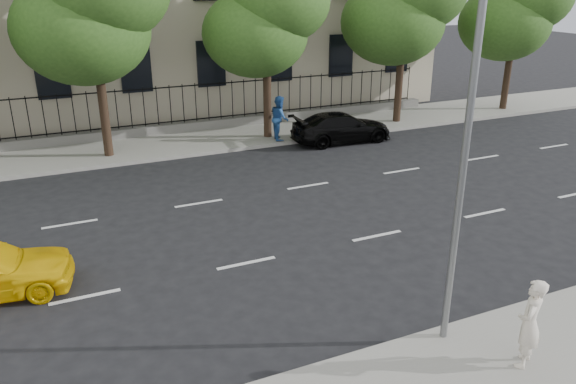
{
  "coord_description": "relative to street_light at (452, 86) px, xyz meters",
  "views": [
    {
      "loc": [
        -4.32,
        -9.75,
        7.01
      ],
      "look_at": [
        1.42,
        3.0,
        1.59
      ],
      "focal_mm": 35.0,
      "sensor_mm": 36.0,
      "label": 1
    }
  ],
  "objects": [
    {
      "name": "iron_fence",
      "position": [
        -2.5,
        17.47,
        -4.5
      ],
      "size": [
        30.0,
        0.5,
        2.2
      ],
      "color": "slate",
      "rests_on": "far_sidewalk"
    },
    {
      "name": "street_light",
      "position": [
        0.0,
        0.0,
        0.0
      ],
      "size": [
        0.25,
        3.32,
        8.05
      ],
      "color": "slate",
      "rests_on": "near_sidewalk"
    },
    {
      "name": "woman_near",
      "position": [
        0.8,
        -1.85,
        -4.11
      ],
      "size": [
        0.78,
        0.71,
        1.78
      ],
      "primitive_type": "imported",
      "rotation": [
        0.0,
        0.0,
        3.71
      ],
      "color": "silver",
      "rests_on": "near_sidewalk"
    },
    {
      "name": "tree_d",
      "position": [
        2.54,
        15.13,
        0.69
      ],
      "size": [
        5.34,
        4.94,
        8.84
      ],
      "color": "#382619",
      "rests_on": "far_sidewalk"
    },
    {
      "name": "black_sedan",
      "position": [
        5.36,
        13.27,
        -4.48
      ],
      "size": [
        4.65,
        2.05,
        1.33
      ],
      "primitive_type": "imported",
      "rotation": [
        0.0,
        0.0,
        1.53
      ],
      "color": "black",
      "rests_on": "ground"
    },
    {
      "name": "far_sidewalk",
      "position": [
        -2.5,
        15.77,
        -5.07
      ],
      "size": [
        60.0,
        4.0,
        0.15
      ],
      "primitive_type": "cube",
      "color": "gray",
      "rests_on": "ground"
    },
    {
      "name": "lane_markings",
      "position": [
        -2.5,
        6.52,
        -5.14
      ],
      "size": [
        49.6,
        4.62,
        0.01
      ],
      "primitive_type": null,
      "color": "silver",
      "rests_on": "ground"
    },
    {
      "name": "ground",
      "position": [
        -2.5,
        1.77,
        -5.15
      ],
      "size": [
        120.0,
        120.0,
        0.0
      ],
      "primitive_type": "plane",
      "color": "black",
      "rests_on": "ground"
    },
    {
      "name": "pedestrian_far",
      "position": [
        2.8,
        14.28,
        -4.02
      ],
      "size": [
        0.94,
        1.09,
        1.95
      ],
      "primitive_type": "imported",
      "rotation": [
        0.0,
        0.0,
        1.33
      ],
      "color": "#255299",
      "rests_on": "far_sidewalk"
    }
  ]
}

